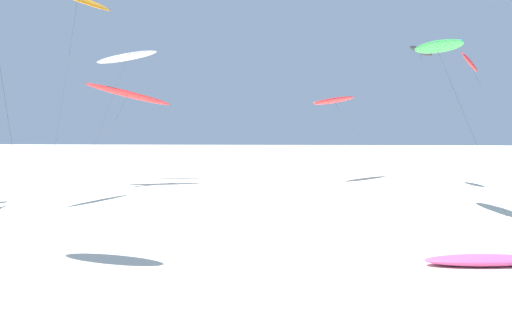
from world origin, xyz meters
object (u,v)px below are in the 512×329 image
(flying_kite_5, at_px, (128,94))
(flying_kite_8, at_px, (334,100))
(grounded_kite_0, at_px, (483,260))
(flying_kite_6, at_px, (470,62))
(flying_kite_2, at_px, (437,47))
(flying_kite_0, at_px, (127,57))
(flying_kite_3, at_px, (421,51))

(flying_kite_5, distance_m, flying_kite_8, 19.72)
(flying_kite_5, height_order, grounded_kite_0, flying_kite_5)
(flying_kite_6, xyz_separation_m, flying_kite_8, (-14.23, -5.07, -4.07))
(flying_kite_2, relative_size, grounded_kite_0, 2.29)
(flying_kite_2, xyz_separation_m, flying_kite_6, (9.35, 27.03, 1.61))
(flying_kite_6, xyz_separation_m, grounded_kite_0, (-10.82, -42.30, -11.49))
(flying_kite_5, xyz_separation_m, flying_kite_8, (18.64, 6.43, -0.35))
(flying_kite_2, distance_m, flying_kite_5, 28.26)
(grounded_kite_0, bearing_deg, flying_kite_8, 95.22)
(flying_kite_0, relative_size, flying_kite_8, 1.06)
(flying_kite_2, relative_size, flying_kite_8, 0.88)
(flying_kite_8, distance_m, grounded_kite_0, 38.11)
(flying_kite_0, distance_m, flying_kite_6, 34.94)
(flying_kite_0, xyz_separation_m, flying_kite_2, (25.06, -21.01, -1.76))
(flying_kite_5, height_order, flying_kite_8, flying_kite_5)
(flying_kite_0, distance_m, flying_kite_2, 32.75)
(flying_kite_2, relative_size, flying_kite_3, 0.84)
(flying_kite_3, height_order, grounded_kite_0, flying_kite_3)
(flying_kite_6, bearing_deg, flying_kite_3, -124.84)
(flying_kite_2, bearing_deg, flying_kite_8, 102.52)
(flying_kite_0, relative_size, flying_kite_5, 1.39)
(flying_kite_8, height_order, grounded_kite_0, flying_kite_8)
(flying_kite_0, xyz_separation_m, flying_kite_3, (27.41, -4.04, -0.07))
(grounded_kite_0, bearing_deg, flying_kite_6, 75.65)
(flying_kite_3, xyz_separation_m, flying_kite_8, (-7.22, 5.00, -4.14))
(flying_kite_6, distance_m, grounded_kite_0, 45.15)
(flying_kite_3, bearing_deg, flying_kite_5, -176.83)
(flying_kite_8, relative_size, grounded_kite_0, 2.59)
(flying_kite_0, height_order, flying_kite_5, flying_kite_0)
(flying_kite_2, distance_m, flying_kite_3, 17.21)
(flying_kite_8, bearing_deg, flying_kite_3, -34.68)
(flying_kite_0, bearing_deg, flying_kite_8, 2.70)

